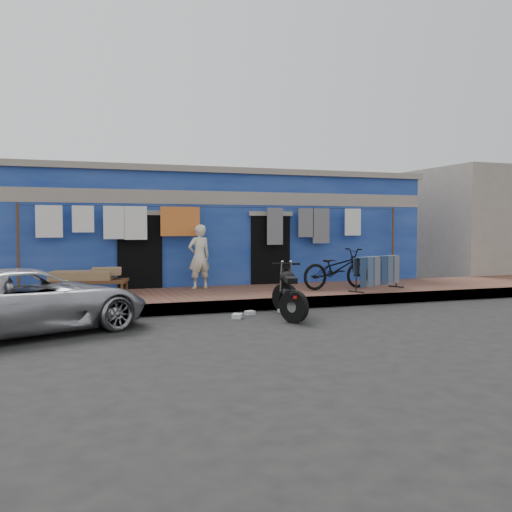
# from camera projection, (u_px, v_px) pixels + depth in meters

# --- Properties ---
(ground) EXTENTS (80.00, 80.00, 0.00)m
(ground) POSITION_uv_depth(u_px,v_px,m) (291.00, 322.00, 10.82)
(ground) COLOR black
(ground) RESTS_ON ground
(sidewalk) EXTENTS (28.00, 3.00, 0.25)m
(sidewalk) POSITION_uv_depth(u_px,v_px,m) (242.00, 297.00, 13.63)
(sidewalk) COLOR brown
(sidewalk) RESTS_ON ground
(curb) EXTENTS (28.00, 0.10, 0.25)m
(curb) POSITION_uv_depth(u_px,v_px,m) (263.00, 304.00, 12.27)
(curb) COLOR gray
(curb) RESTS_ON ground
(building) EXTENTS (12.20, 5.20, 3.36)m
(building) POSITION_uv_depth(u_px,v_px,m) (201.00, 230.00, 17.30)
(building) COLOR navy
(building) RESTS_ON ground
(neighbor_right) EXTENTS (6.00, 5.00, 3.80)m
(neighbor_right) POSITION_uv_depth(u_px,v_px,m) (491.00, 224.00, 21.00)
(neighbor_right) COLOR #9E9384
(neighbor_right) RESTS_ON ground
(clothesline) EXTENTS (10.06, 0.06, 2.10)m
(clothesline) POSITION_uv_depth(u_px,v_px,m) (210.00, 226.00, 14.57)
(clothesline) COLOR brown
(clothesline) RESTS_ON sidewalk
(car) EXTENTS (4.47, 3.33, 1.15)m
(car) POSITION_uv_depth(u_px,v_px,m) (30.00, 300.00, 9.57)
(car) COLOR #AFAFB3
(car) RESTS_ON ground
(seated_person) EXTENTS (0.64, 0.49, 1.60)m
(seated_person) POSITION_uv_depth(u_px,v_px,m) (199.00, 257.00, 14.23)
(seated_person) COLOR beige
(seated_person) RESTS_ON sidewalk
(bicycle) EXTENTS (1.97, 0.90, 1.23)m
(bicycle) POSITION_uv_depth(u_px,v_px,m) (337.00, 264.00, 14.15)
(bicycle) COLOR black
(bicycle) RESTS_ON sidewalk
(motorcycle) EXTENTS (1.40, 1.92, 1.06)m
(motorcycle) POSITION_uv_depth(u_px,v_px,m) (289.00, 291.00, 11.29)
(motorcycle) COLOR black
(motorcycle) RESTS_ON ground
(charpoy) EXTENTS (2.18, 1.75, 0.58)m
(charpoy) POSITION_uv_depth(u_px,v_px,m) (90.00, 282.00, 12.99)
(charpoy) COLOR brown
(charpoy) RESTS_ON sidewalk
(jeans_rack) EXTENTS (2.04, 1.66, 0.85)m
(jeans_rack) POSITION_uv_depth(u_px,v_px,m) (377.00, 272.00, 13.97)
(jeans_rack) COLOR black
(jeans_rack) RESTS_ON sidewalk
(litter_a) EXTENTS (0.21, 0.18, 0.08)m
(litter_a) POSITION_uv_depth(u_px,v_px,m) (250.00, 313.00, 11.62)
(litter_a) COLOR silver
(litter_a) RESTS_ON ground
(litter_b) EXTENTS (0.17, 0.18, 0.07)m
(litter_b) POSITION_uv_depth(u_px,v_px,m) (280.00, 310.00, 12.00)
(litter_b) COLOR silver
(litter_b) RESTS_ON ground
(litter_c) EXTENTS (0.27, 0.29, 0.09)m
(litter_c) POSITION_uv_depth(u_px,v_px,m) (237.00, 316.00, 11.19)
(litter_c) COLOR silver
(litter_c) RESTS_ON ground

